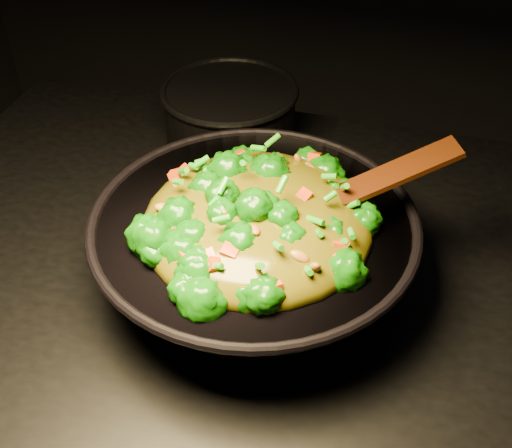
% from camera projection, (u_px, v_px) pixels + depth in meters
% --- Properties ---
extents(stovetop, '(1.20, 0.90, 0.90)m').
position_uv_depth(stovetop, '(233.00, 399.00, 1.37)').
color(stovetop, black).
rests_on(stovetop, ground).
extents(wok, '(0.61, 0.61, 0.13)m').
position_uv_depth(wok, '(254.00, 253.00, 0.96)').
color(wok, black).
rests_on(wok, stovetop).
extents(stir_fry, '(0.37, 0.37, 0.11)m').
position_uv_depth(stir_fry, '(257.00, 196.00, 0.87)').
color(stir_fry, '#125C06').
rests_on(stir_fry, wok).
extents(spatula, '(0.27, 0.16, 0.12)m').
position_uv_depth(spatula, '(357.00, 190.00, 0.89)').
color(spatula, '#391005').
rests_on(spatula, wok).
extents(back_pot, '(0.29, 0.29, 0.14)m').
position_uv_depth(back_pot, '(230.00, 120.00, 1.24)').
color(back_pot, black).
rests_on(back_pot, stovetop).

